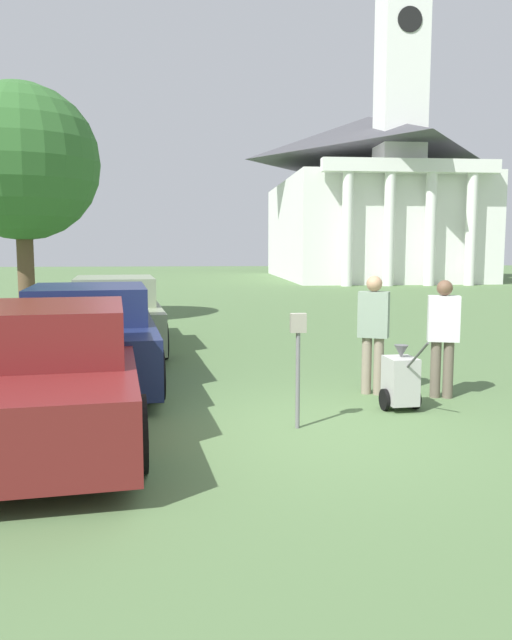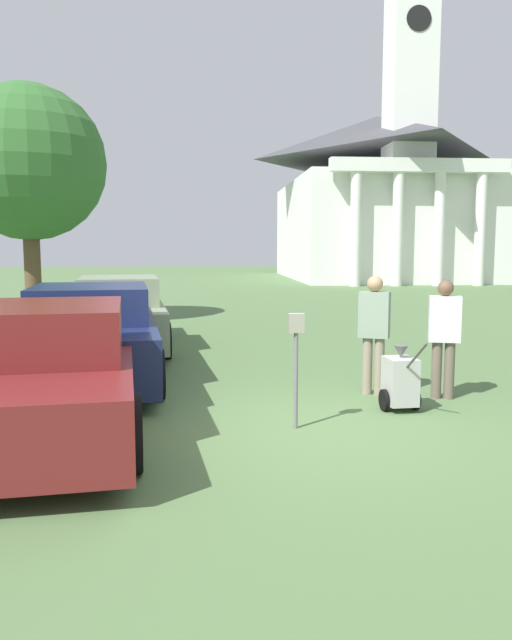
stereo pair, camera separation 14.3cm
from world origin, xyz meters
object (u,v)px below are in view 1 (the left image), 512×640
(parked_car_sage, at_px, (115,315))
(equipment_cart, at_px, (400,380))
(parked_car_navy, at_px, (90,336))
(parking_meter, at_px, (298,348))
(person_worker, at_px, (373,327))
(person_supervisor, at_px, (443,332))
(parked_car_maroon, at_px, (48,373))
(church, at_px, (369,194))

(parked_car_sage, relative_size, equipment_cart, 5.14)
(equipment_cart, bearing_deg, parked_car_navy, 148.05)
(parking_meter, height_order, person_worker, person_worker)
(parked_car_sage, height_order, person_supervisor, person_supervisor)
(person_worker, height_order, person_supervisor, person_worker)
(parking_meter, distance_m, person_worker, 2.05)
(parked_car_maroon, distance_m, church, 36.31)
(parking_meter, distance_m, church, 35.43)
(parked_car_maroon, xyz_separation_m, parking_meter, (2.81, -0.08, 0.25))
(parked_car_navy, distance_m, parked_car_sage, 3.15)
(person_supervisor, bearing_deg, equipment_cart, 52.35)
(church, bearing_deg, parked_car_navy, -112.97)
(parking_meter, bearing_deg, parked_car_navy, 134.17)
(parked_car_maroon, height_order, parking_meter, parked_car_maroon)
(parked_car_sage, height_order, parking_meter, parked_car_sage)
(parking_meter, distance_m, person_supervisor, 2.57)
(parking_meter, bearing_deg, parked_car_sage, 114.97)
(parking_meter, bearing_deg, person_supervisor, 29.41)
(parked_car_maroon, distance_m, person_worker, 4.41)
(parked_car_maroon, relative_size, church, 0.23)
(parked_car_maroon, distance_m, parked_car_sage, 5.97)
(parked_car_navy, xyz_separation_m, person_supervisor, (5.05, -1.64, 0.23))
(parked_car_navy, bearing_deg, parked_car_maroon, -97.08)
(equipment_cart, bearing_deg, person_supervisor, 31.86)
(parking_meter, relative_size, person_worker, 0.79)
(person_worker, height_order, equipment_cart, person_worker)
(parked_car_maroon, bearing_deg, parked_car_sage, 82.91)
(person_supervisor, relative_size, equipment_cart, 1.64)
(parked_car_maroon, height_order, person_supervisor, person_supervisor)
(person_supervisor, bearing_deg, parking_meter, 45.40)
(parked_car_navy, bearing_deg, equipment_cart, -34.55)
(person_supervisor, height_order, church, church)
(parked_car_navy, bearing_deg, person_supervisor, -25.06)
(parking_meter, height_order, equipment_cart, parking_meter)
(person_worker, bearing_deg, parked_car_sage, -22.38)
(parked_car_maroon, distance_m, parking_meter, 2.83)
(parking_meter, bearing_deg, equipment_cart, 25.19)
(parked_car_sage, relative_size, person_worker, 3.04)
(church, bearing_deg, parking_meter, -106.89)
(parked_car_navy, height_order, equipment_cart, parked_car_navy)
(parked_car_maroon, xyz_separation_m, parked_car_navy, (-0.00, 2.82, 0.01))
(parked_car_sage, distance_m, church, 30.88)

